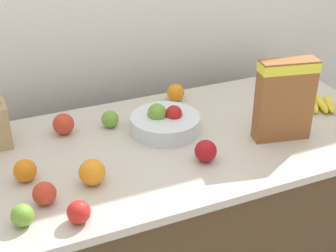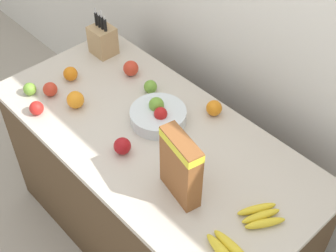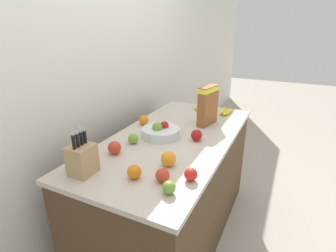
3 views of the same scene
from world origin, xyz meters
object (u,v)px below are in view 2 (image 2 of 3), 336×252
at_px(apple_by_knife_block, 50,89).
at_px(apple_front, 122,146).
at_px(orange_back_center, 70,74).
at_px(fruit_bowl, 158,115).
at_px(apple_rightmost, 30,89).
at_px(apple_leftmost, 150,87).
at_px(apple_near_bananas, 131,68).
at_px(knife_block, 103,40).
at_px(orange_by_cereal, 75,100).
at_px(banana_bunch_right, 261,216).
at_px(apple_middle, 37,108).
at_px(cereal_box, 181,165).
at_px(banana_bunch_left, 228,251).
at_px(orange_front_right, 214,108).

height_order(apple_by_knife_block, apple_front, apple_front).
bearing_deg(orange_back_center, fruit_bowl, 13.06).
relative_size(apple_front, apple_rightmost, 1.19).
bearing_deg(orange_back_center, apple_front, -12.12).
xyz_separation_m(apple_leftmost, apple_near_bananas, (-0.18, 0.02, 0.01)).
bearing_deg(knife_block, orange_by_cereal, -54.21).
distance_m(apple_by_knife_block, apple_leftmost, 0.51).
height_order(banana_bunch_right, apple_rightmost, apple_rightmost).
relative_size(apple_leftmost, apple_middle, 0.98).
xyz_separation_m(apple_near_bananas, orange_back_center, (-0.18, -0.26, -0.00)).
relative_size(cereal_box, apple_rightmost, 4.70).
bearing_deg(banana_bunch_left, apple_near_bananas, 158.56).
bearing_deg(orange_front_right, orange_by_cereal, -137.42).
height_order(banana_bunch_right, orange_back_center, orange_back_center).
distance_m(fruit_bowl, banana_bunch_right, 0.70).
height_order(apple_leftmost, apple_near_bananas, apple_near_bananas).
relative_size(knife_block, apple_front, 3.50).
xyz_separation_m(apple_by_knife_block, orange_back_center, (-0.04, 0.15, 0.00)).
relative_size(knife_block, apple_rightmost, 4.15).
bearing_deg(banana_bunch_left, orange_back_center, 172.68).
bearing_deg(orange_by_cereal, apple_rightmost, -153.63).
height_order(apple_front, orange_back_center, apple_front).
relative_size(banana_bunch_right, apple_rightmost, 2.88).
height_order(knife_block, fruit_bowl, knife_block).
distance_m(apple_middle, apple_near_bananas, 0.54).
bearing_deg(banana_bunch_left, apple_by_knife_block, 179.30).
relative_size(apple_leftmost, apple_near_bananas, 0.83).
height_order(knife_block, apple_by_knife_block, knife_block).
bearing_deg(banana_bunch_left, fruit_bowl, 157.85).
height_order(cereal_box, orange_by_cereal, cereal_box).
xyz_separation_m(banana_bunch_left, orange_back_center, (-1.26, 0.16, 0.02)).
xyz_separation_m(banana_bunch_left, orange_front_right, (-0.56, 0.52, 0.02)).
relative_size(banana_bunch_left, orange_back_center, 2.74).
distance_m(cereal_box, apple_leftmost, 0.67).
height_order(knife_block, banana_bunch_right, knife_block).
bearing_deg(fruit_bowl, apple_rightmost, -149.47).
height_order(apple_middle, orange_by_cereal, orange_by_cereal).
bearing_deg(apple_rightmost, banana_bunch_right, 11.84).
distance_m(cereal_box, apple_middle, 0.85).
bearing_deg(apple_near_bananas, orange_by_cereal, -87.89).
xyz_separation_m(apple_middle, apple_front, (0.48, 0.15, 0.00)).
distance_m(apple_near_bananas, apple_front, 0.56).
xyz_separation_m(orange_by_cereal, orange_back_center, (-0.20, 0.10, -0.01)).
bearing_deg(orange_by_cereal, apple_by_knife_block, -164.72).
xyz_separation_m(apple_by_knife_block, orange_by_cereal, (0.16, 0.04, 0.01)).
bearing_deg(apple_near_bananas, apple_leftmost, -6.07).
xyz_separation_m(fruit_bowl, apple_rightmost, (-0.59, -0.35, -0.00)).
xyz_separation_m(cereal_box, apple_middle, (-0.82, -0.18, -0.13)).
xyz_separation_m(knife_block, apple_middle, (0.19, -0.55, -0.05)).
xyz_separation_m(knife_block, apple_rightmost, (0.04, -0.50, -0.05)).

